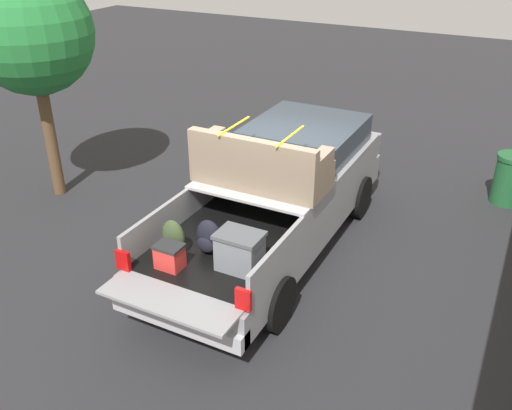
# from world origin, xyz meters

# --- Properties ---
(ground_plane) EXTENTS (40.00, 40.00, 0.00)m
(ground_plane) POSITION_xyz_m (0.00, 0.00, 0.00)
(ground_plane) COLOR #262628
(pickup_truck) EXTENTS (6.05, 2.06, 2.23)m
(pickup_truck) POSITION_xyz_m (0.34, -0.00, 0.94)
(pickup_truck) COLOR gray
(pickup_truck) RESTS_ON ground_plane
(tree_background) EXTENTS (2.18, 2.18, 4.21)m
(tree_background) POSITION_xyz_m (-0.09, 4.68, 3.10)
(tree_background) COLOR brown
(tree_background) RESTS_ON ground_plane
(trash_can) EXTENTS (0.60, 0.60, 0.98)m
(trash_can) POSITION_xyz_m (3.56, -3.27, 0.50)
(trash_can) COLOR #1E592D
(trash_can) RESTS_ON ground_plane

